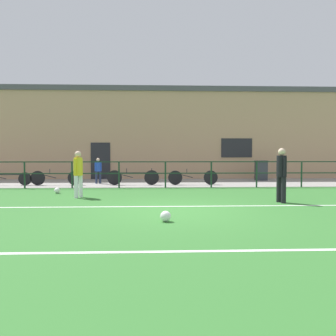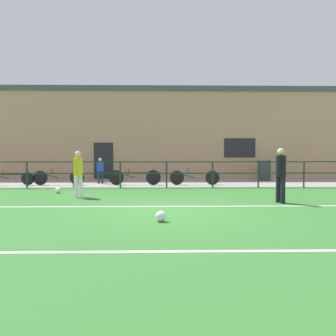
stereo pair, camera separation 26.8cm
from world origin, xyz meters
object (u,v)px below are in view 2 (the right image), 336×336
at_px(player_striker, 78,171).
at_px(bicycle_parked_0, 9,178).
at_px(player_goalkeeper, 281,172).
at_px(bicycle_parked_3, 135,177).
at_px(spectator_child, 100,169).
at_px(soccer_ball_spare, 58,190).
at_px(bicycle_parked_2, 195,177).
at_px(soccer_ball_match, 161,216).
at_px(trash_bin_0, 264,170).
at_px(bicycle_parked_1, 59,178).

xyz_separation_m(player_striker, bicycle_parked_0, (-4.21, 4.37, -0.56)).
bearing_deg(player_goalkeeper, bicycle_parked_0, 47.39).
relative_size(player_striker, bicycle_parked_3, 0.65).
relative_size(player_goalkeeper, spectator_child, 1.33).
relative_size(soccer_ball_spare, bicycle_parked_2, 0.09).
height_order(player_striker, soccer_ball_match, player_striker).
xyz_separation_m(spectator_child, bicycle_parked_2, (4.55, -0.87, -0.36)).
bearing_deg(bicycle_parked_2, bicycle_parked_3, 180.00).
relative_size(soccer_ball_spare, bicycle_parked_3, 0.09).
distance_m(bicycle_parked_0, bicycle_parked_3, 5.80).
distance_m(soccer_ball_spare, bicycle_parked_2, 6.29).
relative_size(player_goalkeeper, trash_bin_0, 1.54).
bearing_deg(soccer_ball_match, trash_bin_0, 63.23).
bearing_deg(soccer_ball_match, bicycle_parked_1, 118.72).
bearing_deg(player_striker, bicycle_parked_3, 7.31).
distance_m(bicycle_parked_0, bicycle_parked_2, 8.60).
bearing_deg(bicycle_parked_3, bicycle_parked_0, 180.00).
bearing_deg(bicycle_parked_3, bicycle_parked_2, 0.00).
relative_size(player_goalkeeper, player_striker, 1.05).
bearing_deg(bicycle_parked_3, player_striker, -110.09).
relative_size(player_striker, spectator_child, 1.27).
bearing_deg(soccer_ball_spare, soccer_ball_match, -55.06).
bearing_deg(soccer_ball_spare, spectator_child, 77.39).
xyz_separation_m(bicycle_parked_3, trash_bin_0, (6.80, 2.44, 0.18)).
bearing_deg(bicycle_parked_2, soccer_ball_spare, -150.04).
bearing_deg(bicycle_parked_2, spectator_child, 169.21).
bearing_deg(player_striker, bicycle_parked_1, 51.32).
bearing_deg(soccer_ball_match, bicycle_parked_0, 129.02).
height_order(spectator_child, bicycle_parked_3, spectator_child).
relative_size(spectator_child, bicycle_parked_3, 0.52).
bearing_deg(soccer_ball_match, player_striker, 123.21).
relative_size(spectator_child, bicycle_parked_0, 0.54).
height_order(player_goalkeeper, bicycle_parked_3, player_goalkeeper).
relative_size(player_striker, soccer_ball_spare, 7.27).
bearing_deg(soccer_ball_match, bicycle_parked_3, 97.94).
height_order(bicycle_parked_1, trash_bin_0, trash_bin_0).
height_order(player_goalkeeper, trash_bin_0, player_goalkeeper).
relative_size(player_goalkeeper, bicycle_parked_3, 0.69).
distance_m(player_striker, soccer_ball_spare, 1.79).
bearing_deg(bicycle_parked_0, player_striker, -46.07).
height_order(soccer_ball_match, soccer_ball_spare, soccer_ball_match).
height_order(spectator_child, bicycle_parked_0, spectator_child).
relative_size(bicycle_parked_0, trash_bin_0, 2.13).
bearing_deg(bicycle_parked_0, player_goalkeeper, -28.84).
bearing_deg(bicycle_parked_0, bicycle_parked_2, 0.00).
relative_size(player_goalkeeper, bicycle_parked_0, 0.72).
distance_m(spectator_child, bicycle_parked_0, 4.16).
bearing_deg(bicycle_parked_2, player_striker, -135.21).
bearing_deg(spectator_child, bicycle_parked_2, 147.83).
bearing_deg(player_goalkeeper, bicycle_parked_2, 5.34).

